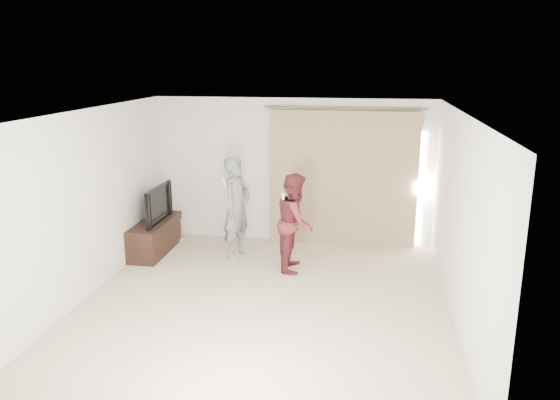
% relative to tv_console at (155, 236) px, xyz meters
% --- Properties ---
extents(floor, '(5.50, 5.50, 0.00)m').
position_rel_tv_console_xyz_m(floor, '(2.27, -1.73, -0.27)').
color(floor, beige).
rests_on(floor, ground).
extents(wall_back, '(5.00, 0.04, 2.60)m').
position_rel_tv_console_xyz_m(wall_back, '(2.27, 1.02, 1.03)').
color(wall_back, silver).
rests_on(wall_back, ground).
extents(wall_left, '(0.04, 5.50, 2.60)m').
position_rel_tv_console_xyz_m(wall_left, '(-0.23, -1.73, 1.03)').
color(wall_left, silver).
rests_on(wall_left, ground).
extents(ceiling, '(5.00, 5.50, 0.01)m').
position_rel_tv_console_xyz_m(ceiling, '(2.27, -1.73, 2.33)').
color(ceiling, white).
rests_on(ceiling, wall_back).
extents(curtain, '(2.80, 0.11, 2.46)m').
position_rel_tv_console_xyz_m(curtain, '(3.18, 0.95, 0.93)').
color(curtain, tan).
rests_on(curtain, ground).
extents(tv_console, '(0.49, 1.43, 0.55)m').
position_rel_tv_console_xyz_m(tv_console, '(0.00, 0.00, 0.00)').
color(tv_console, black).
rests_on(tv_console, ground).
extents(tv, '(0.14, 1.08, 0.62)m').
position_rel_tv_console_xyz_m(tv, '(0.00, 0.00, 0.59)').
color(tv, black).
rests_on(tv, tv_console).
extents(scratching_post, '(0.32, 0.32, 0.42)m').
position_rel_tv_console_xyz_m(scratching_post, '(0.16, 0.67, -0.10)').
color(scratching_post, tan).
rests_on(scratching_post, ground).
extents(person_man, '(0.58, 0.72, 1.71)m').
position_rel_tv_console_xyz_m(person_man, '(1.47, 0.01, 0.58)').
color(person_man, slate).
rests_on(person_man, ground).
extents(person_woman, '(0.61, 0.77, 1.55)m').
position_rel_tv_console_xyz_m(person_woman, '(2.51, -0.39, 0.50)').
color(person_woman, '#591D21').
rests_on(person_woman, ground).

